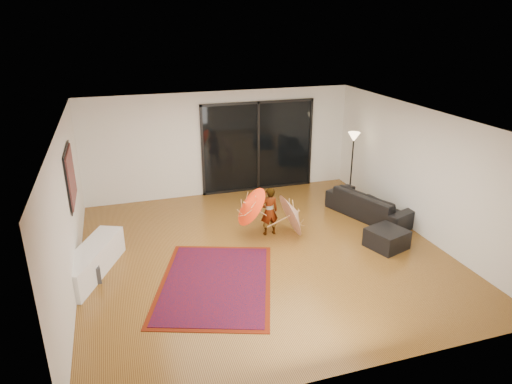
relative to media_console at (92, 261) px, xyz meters
name	(u,v)px	position (x,y,z in m)	size (l,w,h in m)	color
floor	(263,252)	(3.25, -0.16, -0.26)	(7.00, 7.00, 0.00)	olive
ceiling	(264,120)	(3.25, -0.16, 2.44)	(7.00, 7.00, 0.00)	white
wall_back	(221,144)	(3.25, 3.34, 1.09)	(7.00, 7.00, 0.00)	silver
wall_front	(354,287)	(3.25, -3.66, 1.09)	(7.00, 7.00, 0.00)	silver
wall_left	(67,212)	(-0.25, -0.16, 1.09)	(7.00, 7.00, 0.00)	silver
wall_right	(420,172)	(6.75, -0.16, 1.09)	(7.00, 7.00, 0.00)	silver
sliding_door	(258,147)	(4.25, 3.31, 0.94)	(3.06, 0.07, 2.40)	black
painting	(71,176)	(-0.21, 0.84, 1.39)	(0.04, 1.28, 1.08)	black
media_console	(92,261)	(0.00, 0.00, 0.00)	(0.48, 1.90, 0.53)	white
speaker	(92,274)	(0.00, -0.27, -0.11)	(0.28, 0.28, 0.31)	#424244
persian_rug	(215,283)	(2.08, -0.99, -0.25)	(2.74, 3.21, 0.02)	#5C1707
sofa	(370,204)	(6.20, 0.75, 0.05)	(2.13, 0.83, 0.62)	black
ottoman	(387,238)	(5.72, -0.71, -0.07)	(0.69, 0.69, 0.39)	black
floor_lamp	(353,147)	(6.35, 2.01, 1.10)	(0.30, 0.30, 1.73)	black
child	(269,211)	(3.63, 0.58, 0.27)	(0.39, 0.26, 1.07)	#999999
parasol_orange	(245,207)	(3.08, 0.53, 0.47)	(0.67, 0.89, 0.90)	#FF350D
parasol_white	(298,212)	(4.23, 0.43, 0.24)	(0.53, 0.96, 0.97)	silver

